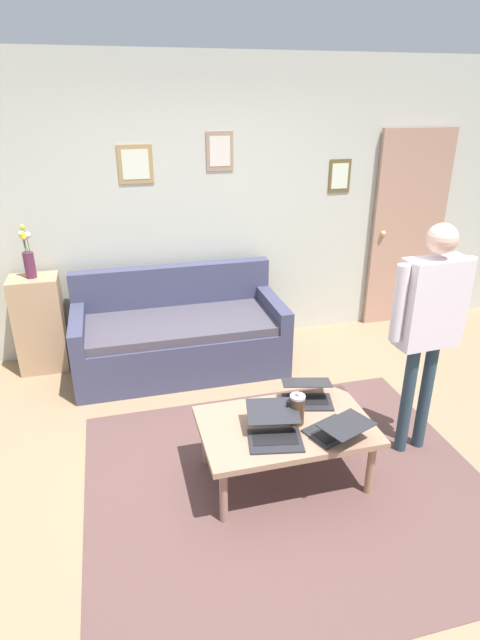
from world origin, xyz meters
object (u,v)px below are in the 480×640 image
object	(u,v)px
laptop_center	(274,430)
french_press	(297,409)
laptop_right	(307,395)
interior_door	(408,230)
couch	(179,336)
side_shelf	(40,324)
flower_vase	(28,258)
laptop_left	(337,429)
coffee_table	(286,429)
person_standing	(430,314)

from	to	relation	value
laptop_center	french_press	distance (m)	0.21
laptop_right	french_press	world-z (taller)	french_press
interior_door	french_press	bearing A→B (deg)	46.87
interior_door	couch	size ratio (longest dim) A/B	1.10
couch	side_shelf	distance (m)	1.26
couch	laptop_center	xyz separation A→B (m)	(-0.32, 1.81, 0.17)
laptop_center	flower_vase	bearing A→B (deg)	-53.50
couch	laptop_right	world-z (taller)	couch
laptop_center	laptop_right	distance (m)	0.47
laptop_left	laptop_right	world-z (taller)	laptop_right
laptop_right	laptop_left	bearing A→B (deg)	94.36
coffee_table	laptop_left	distance (m)	0.33
person_standing	french_press	bearing A→B (deg)	4.88
french_press	flower_vase	bearing A→B (deg)	-49.07
laptop_right	side_shelf	bearing A→B (deg)	-43.10
interior_door	laptop_left	world-z (taller)	interior_door
couch	flower_vase	world-z (taller)	flower_vase
laptop_center	side_shelf	xyz separation A→B (m)	(1.55, -2.09, -0.03)
interior_door	person_standing	xyz separation A→B (m)	(1.12, 2.10, 0.03)
laptop_left	laptop_center	xyz separation A→B (m)	(0.37, -0.08, 0.00)
couch	laptop_left	xyz separation A→B (m)	(-0.70, 1.90, 0.16)
laptop_left	side_shelf	xyz separation A→B (m)	(1.92, -2.17, -0.03)
couch	laptop_right	bearing A→B (deg)	114.04
interior_door	side_shelf	xyz separation A→B (m)	(3.76, 0.18, -0.58)
couch	side_shelf	bearing A→B (deg)	-12.76
interior_door	couch	distance (m)	2.68
coffee_table	side_shelf	bearing A→B (deg)	-50.11
laptop_right	couch	bearing A→B (deg)	-65.96
interior_door	laptop_left	xyz separation A→B (m)	(1.84, 2.36, -0.55)
coffee_table	flower_vase	world-z (taller)	flower_vase
side_shelf	flower_vase	xyz separation A→B (m)	(0.00, 0.00, 0.62)
laptop_left	laptop_right	bearing A→B (deg)	-85.64
couch	person_standing	xyz separation A→B (m)	(-1.42, 1.64, 0.74)
coffee_table	french_press	xyz separation A→B (m)	(-0.07, 0.01, 0.15)
coffee_table	laptop_right	size ratio (longest dim) A/B	2.78
laptop_right	person_standing	size ratio (longest dim) A/B	0.24
interior_door	couch	world-z (taller)	interior_door
flower_vase	person_standing	xyz separation A→B (m)	(-2.64, 1.91, -0.02)
laptop_center	couch	bearing A→B (deg)	-79.90
couch	flower_vase	size ratio (longest dim) A/B	4.08
laptop_right	side_shelf	distance (m)	2.58
laptop_center	side_shelf	world-z (taller)	side_shelf
couch	laptop_left	bearing A→B (deg)	110.12
laptop_right	flower_vase	size ratio (longest dim) A/B	0.86
laptop_left	person_standing	bearing A→B (deg)	-160.12
interior_door	laptop_center	xyz separation A→B (m)	(2.22, 2.27, -0.55)
laptop_right	flower_vase	world-z (taller)	flower_vase
french_press	flower_vase	xyz separation A→B (m)	(1.73, -1.99, 0.54)
french_press	flower_vase	world-z (taller)	flower_vase
coffee_table	flower_vase	distance (m)	2.67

